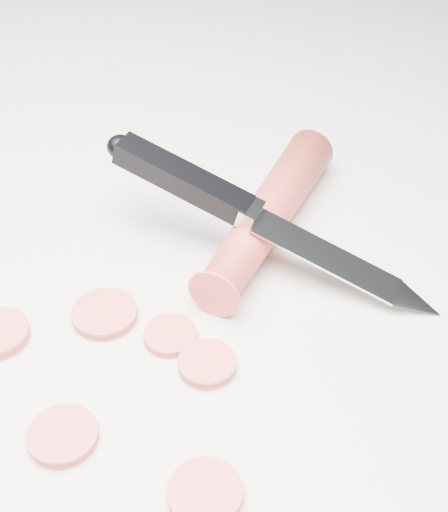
# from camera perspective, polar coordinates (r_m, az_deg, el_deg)

# --- Properties ---
(ground) EXTENTS (2.40, 2.40, 0.00)m
(ground) POSITION_cam_1_polar(r_m,az_deg,el_deg) (0.43, -9.23, -5.96)
(ground) COLOR silver
(ground) RESTS_ON ground
(carrot) EXTENTS (0.07, 0.17, 0.03)m
(carrot) POSITION_cam_1_polar(r_m,az_deg,el_deg) (0.48, 3.60, 3.43)
(carrot) COLOR #BA3126
(carrot) RESTS_ON ground
(carrot_slice_1) EXTENTS (0.04, 0.04, 0.01)m
(carrot_slice_1) POSITION_cam_1_polar(r_m,az_deg,el_deg) (0.39, -12.76, -13.83)
(carrot_slice_1) COLOR #E74A47
(carrot_slice_1) RESTS_ON ground
(carrot_slice_2) EXTENTS (0.03, 0.03, 0.01)m
(carrot_slice_2) POSITION_cam_1_polar(r_m,az_deg,el_deg) (0.42, -4.31, -6.35)
(carrot_slice_2) COLOR #E74A47
(carrot_slice_2) RESTS_ON ground
(carrot_slice_3) EXTENTS (0.04, 0.04, 0.01)m
(carrot_slice_3) POSITION_cam_1_polar(r_m,az_deg,el_deg) (0.36, -1.51, -18.43)
(carrot_slice_3) COLOR #E74A47
(carrot_slice_3) RESTS_ON ground
(carrot_slice_4) EXTENTS (0.03, 0.03, 0.01)m
(carrot_slice_4) POSITION_cam_1_polar(r_m,az_deg,el_deg) (0.41, -1.36, -8.61)
(carrot_slice_4) COLOR #E74A47
(carrot_slice_4) RESTS_ON ground
(carrot_slice_8) EXTENTS (0.04, 0.04, 0.01)m
(carrot_slice_8) POSITION_cam_1_polar(r_m,az_deg,el_deg) (0.44, -9.52, -4.59)
(carrot_slice_8) COLOR #E74A47
(carrot_slice_8) RESTS_ON ground
(kitchen_knife) EXTENTS (0.23, 0.07, 0.07)m
(kitchen_knife) POSITION_cam_1_polar(r_m,az_deg,el_deg) (0.45, 3.66, 2.93)
(kitchen_knife) COLOR silver
(kitchen_knife) RESTS_ON ground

